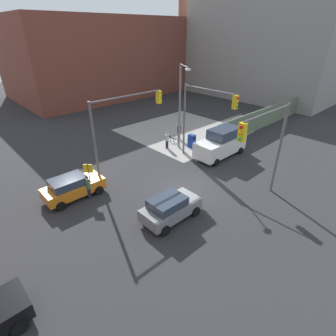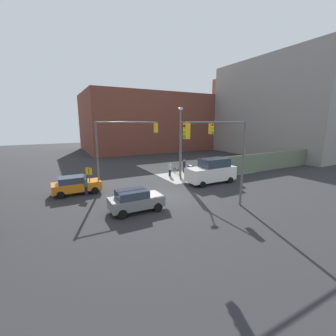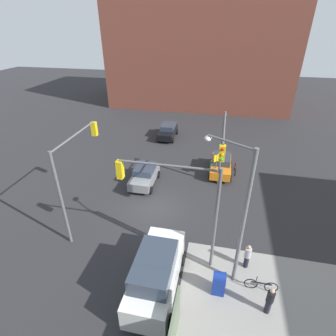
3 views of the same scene
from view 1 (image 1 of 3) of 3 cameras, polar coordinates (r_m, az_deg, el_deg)
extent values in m
plane|color=#28282B|center=(19.76, 3.66, -4.53)|extent=(120.00, 120.00, 0.00)
cube|color=gray|center=(31.25, 3.16, 8.10)|extent=(12.00, 12.00, 0.01)
cube|color=#607056|center=(36.13, 22.04, 10.87)|extent=(22.92, 0.12, 2.40)
cube|color=brown|center=(52.96, -13.12, 22.63)|extent=(32.00, 18.00, 12.59)
cube|color=gray|center=(54.03, 22.42, 24.36)|extent=(20.00, 24.00, 17.93)
cylinder|color=brown|center=(59.32, 3.14, 25.78)|extent=(1.80, 1.80, 16.81)
cylinder|color=#59595B|center=(19.08, -15.55, 4.26)|extent=(0.18, 0.18, 6.50)
cylinder|color=#59595B|center=(19.57, -8.89, 15.21)|extent=(5.97, 0.12, 0.12)
cube|color=yellow|center=(21.47, -2.04, 15.17)|extent=(0.32, 0.36, 1.00)
sphere|color=red|center=(21.52, -1.68, 16.08)|extent=(0.18, 0.18, 0.18)
sphere|color=orange|center=(21.58, -1.67, 15.25)|extent=(0.18, 0.18, 0.18)
sphere|color=green|center=(21.66, -1.65, 14.42)|extent=(0.18, 0.18, 0.18)
cylinder|color=#59595B|center=(19.52, 23.01, 3.55)|extent=(0.18, 0.18, 6.50)
cylinder|color=#59595B|center=(16.31, 21.06, 11.17)|extent=(5.12, 0.12, 0.12)
cube|color=yellow|center=(14.30, 15.87, 7.52)|extent=(0.32, 0.36, 1.00)
sphere|color=red|center=(14.05, 15.64, 8.59)|extent=(0.18, 0.18, 0.18)
sphere|color=orange|center=(14.15, 15.47, 7.37)|extent=(0.18, 0.18, 0.18)
sphere|color=green|center=(14.26, 15.31, 6.17)|extent=(0.18, 0.18, 0.18)
cylinder|color=#59595B|center=(24.18, 3.57, 10.22)|extent=(0.18, 0.18, 6.50)
cylinder|color=#59595B|center=(21.79, 8.85, 16.49)|extent=(0.12, 5.09, 0.12)
cube|color=yellow|center=(20.46, 14.42, 13.71)|extent=(0.36, 0.32, 1.00)
sphere|color=red|center=(20.29, 14.96, 14.46)|extent=(0.18, 0.18, 0.18)
sphere|color=orange|center=(20.36, 14.85, 13.59)|extent=(0.18, 0.18, 0.18)
sphere|color=green|center=(20.44, 14.74, 12.73)|extent=(0.18, 0.18, 0.18)
cylinder|color=slate|center=(25.32, 2.57, 12.83)|extent=(0.20, 0.20, 8.00)
cylinder|color=slate|center=(23.44, 3.55, 21.31)|extent=(1.33, 2.10, 0.10)
ellipsoid|color=silver|center=(22.31, 4.38, 20.56)|extent=(0.56, 0.36, 0.24)
cylinder|color=#4C4C4C|center=(19.38, -16.66, -2.33)|extent=(0.08, 0.08, 2.40)
cube|color=yellow|center=(18.98, -17.00, -0.11)|extent=(0.48, 0.48, 0.64)
cube|color=navy|center=(26.59, 5.17, 5.70)|extent=(0.56, 0.64, 1.15)
cylinder|color=navy|center=(26.38, 5.22, 6.86)|extent=(0.56, 0.64, 0.56)
cube|color=orange|center=(19.64, -19.78, -4.15)|extent=(4.15, 1.80, 0.75)
cube|color=#2D3847|center=(19.22, -20.98, -2.84)|extent=(2.32, 1.58, 0.55)
cylinder|color=black|center=(21.00, -17.22, -2.71)|extent=(0.64, 0.22, 0.64)
cylinder|color=black|center=(19.59, -14.79, -4.71)|extent=(0.64, 0.22, 0.64)
cylinder|color=black|center=(20.21, -24.29, -5.38)|extent=(0.64, 0.22, 0.64)
cylinder|color=black|center=(18.73, -22.31, -7.70)|extent=(0.64, 0.22, 0.64)
cube|color=slate|center=(16.49, 0.66, -8.91)|extent=(3.87, 1.80, 0.75)
cube|color=#2D3847|center=(15.94, -0.14, -7.49)|extent=(2.17, 1.58, 0.55)
cylinder|color=black|center=(17.98, 1.72, -6.89)|extent=(0.64, 0.22, 0.64)
cylinder|color=black|center=(17.00, 6.04, -9.39)|extent=(0.64, 0.22, 0.64)
cylinder|color=black|center=(16.59, -4.88, -10.41)|extent=(0.64, 0.22, 0.64)
cylinder|color=black|center=(15.52, -0.61, -13.46)|extent=(0.64, 0.22, 0.64)
cylinder|color=black|center=(14.48, -31.76, -22.75)|extent=(0.64, 0.22, 0.64)
cylinder|color=black|center=(13.27, -29.65, -27.92)|extent=(0.64, 0.22, 0.64)
cube|color=white|center=(24.89, 11.31, 4.77)|extent=(5.40, 2.10, 1.40)
cube|color=#2D3847|center=(24.80, 12.15, 7.46)|extent=(3.02, 1.85, 0.90)
cylinder|color=black|center=(23.26, 10.50, 1.24)|extent=(0.64, 0.22, 0.64)
cylinder|color=black|center=(24.41, 6.60, 2.87)|extent=(0.64, 0.22, 0.64)
cylinder|color=black|center=(26.07, 15.43, 3.69)|extent=(0.64, 0.22, 0.64)
cylinder|color=black|center=(27.10, 11.73, 5.07)|extent=(0.64, 0.22, 0.64)
cylinder|color=black|center=(28.33, 2.43, 8.44)|extent=(0.36, 0.36, 0.65)
sphere|color=tan|center=(28.19, 2.44, 9.28)|extent=(0.22, 0.22, 0.22)
cylinder|color=#1E1E2D|center=(28.58, 2.40, 7.05)|extent=(0.28, 0.28, 0.82)
cylinder|color=#2D664C|center=(18.98, -17.11, -3.49)|extent=(0.36, 0.36, 0.61)
sphere|color=tan|center=(18.78, -17.28, -2.42)|extent=(0.21, 0.21, 0.21)
cylinder|color=#1E1E2D|center=(19.34, -16.83, -5.24)|extent=(0.28, 0.28, 0.77)
cylinder|color=#B2B2B7|center=(26.03, -0.23, 6.62)|extent=(0.36, 0.36, 0.64)
sphere|color=tan|center=(25.88, -0.23, 7.50)|extent=(0.22, 0.22, 0.22)
cylinder|color=#1E1E2D|center=(26.30, -0.22, 5.15)|extent=(0.28, 0.28, 0.80)
torus|color=black|center=(28.04, 0.18, 6.48)|extent=(0.05, 0.71, 0.71)
torus|color=black|center=(27.35, 1.68, 5.89)|extent=(0.05, 0.71, 0.71)
cube|color=black|center=(27.63, 0.93, 6.54)|extent=(0.04, 1.04, 0.08)
cylinder|color=black|center=(27.35, 1.34, 6.85)|extent=(0.04, 0.04, 0.40)
torus|color=black|center=(20.99, -20.76, -3.33)|extent=(0.71, 0.05, 0.71)
torus|color=black|center=(20.72, -23.35, -4.29)|extent=(0.71, 0.05, 0.71)
cube|color=maroon|center=(20.76, -22.13, -3.38)|extent=(1.04, 0.04, 0.08)
cylinder|color=maroon|center=(20.57, -22.96, -3.07)|extent=(0.04, 0.04, 0.40)
camera|label=2|loc=(7.74, 82.31, -33.59)|focal=24.00mm
camera|label=3|loc=(31.84, 20.43, 29.97)|focal=28.00mm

